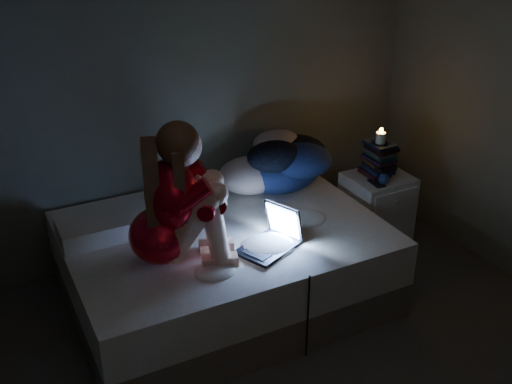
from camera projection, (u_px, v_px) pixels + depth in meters
wall_back at (191, 80)px, 4.27m from camera, size 3.60×0.02×2.60m
bed at (224, 263)px, 4.02m from camera, size 1.98×1.49×0.54m
pillow at (93, 230)px, 3.75m from camera, size 0.42×0.30×0.12m
woman at (157, 197)px, 3.33m from camera, size 0.62×0.49×0.87m
laptop at (268, 230)px, 3.60m from camera, size 0.45×0.39×0.26m
clothes_pile at (279, 161)px, 4.37m from camera, size 0.80×0.73×0.40m
nightstand at (376, 212)px, 4.61m from camera, size 0.46×0.41×0.60m
book_stack at (379, 158)px, 4.43m from camera, size 0.19×0.25×0.28m
candle at (381, 135)px, 4.35m from camera, size 0.07×0.07×0.08m
phone at (376, 183)px, 4.35m from camera, size 0.08×0.15×0.01m
blue_orb at (384, 179)px, 4.34m from camera, size 0.08×0.08×0.08m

